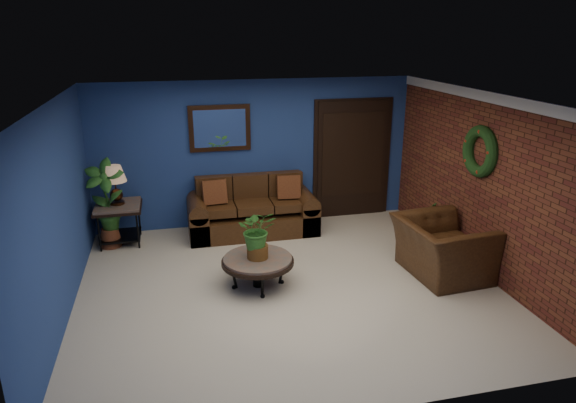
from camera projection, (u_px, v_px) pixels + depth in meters
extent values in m
plane|color=beige|center=(289.00, 286.00, 6.91)|extent=(5.50, 5.50, 0.00)
cube|color=navy|center=(256.00, 153.00, 8.81)|extent=(5.50, 0.04, 2.50)
cube|color=navy|center=(57.00, 215.00, 5.91)|extent=(0.04, 5.00, 2.50)
cube|color=brown|center=(482.00, 184.00, 7.10)|extent=(0.04, 5.00, 2.50)
cube|color=silver|center=(289.00, 99.00, 6.11)|extent=(5.50, 5.00, 0.02)
cube|color=white|center=(491.00, 98.00, 6.72)|extent=(0.03, 5.00, 0.14)
cube|color=#3D2011|center=(220.00, 128.00, 8.50)|extent=(1.02, 0.06, 0.77)
cube|color=black|center=(352.00, 159.00, 9.23)|extent=(1.44, 0.06, 2.18)
torus|color=black|center=(480.00, 151.00, 6.99)|extent=(0.16, 0.72, 0.72)
cube|color=#452913|center=(253.00, 223.00, 8.66)|extent=(2.13, 0.92, 0.35)
cube|color=#452913|center=(249.00, 199.00, 8.87)|extent=(1.82, 0.25, 0.87)
cube|color=#452913|center=(216.00, 209.00, 8.38)|extent=(0.59, 0.63, 0.14)
cube|color=#452913|center=(253.00, 206.00, 8.51)|extent=(0.59, 0.63, 0.14)
cube|color=#452913|center=(288.00, 203.00, 8.64)|extent=(0.59, 0.63, 0.14)
cube|color=#452913|center=(198.00, 223.00, 8.45)|extent=(0.31, 0.92, 0.48)
cube|color=#452913|center=(305.00, 215.00, 8.84)|extent=(0.31, 0.92, 0.48)
cube|color=brown|center=(215.00, 192.00, 8.32)|extent=(0.39, 0.12, 0.39)
cube|color=brown|center=(289.00, 187.00, 8.59)|extent=(0.39, 0.12, 0.39)
cylinder|color=#524D48|center=(258.00, 259.00, 6.79)|extent=(0.91, 0.91, 0.05)
cylinder|color=black|center=(258.00, 262.00, 6.80)|extent=(0.97, 0.97, 0.05)
cylinder|color=black|center=(258.00, 273.00, 6.86)|extent=(0.14, 0.14, 0.36)
cube|color=#524D48|center=(118.00, 206.00, 8.10)|extent=(0.68, 0.68, 0.05)
cube|color=black|center=(118.00, 208.00, 8.11)|extent=(0.72, 0.72, 0.04)
cube|color=black|center=(121.00, 236.00, 8.27)|extent=(0.61, 0.61, 0.03)
cylinder|color=black|center=(99.00, 232.00, 7.88)|extent=(0.03, 0.03, 0.64)
cylinder|color=black|center=(138.00, 229.00, 8.00)|extent=(0.03, 0.03, 0.64)
cylinder|color=black|center=(103.00, 220.00, 8.40)|extent=(0.03, 0.03, 0.64)
cylinder|color=black|center=(139.00, 217.00, 8.53)|extent=(0.03, 0.03, 0.64)
cylinder|color=#3D2011|center=(117.00, 203.00, 8.08)|extent=(0.22, 0.22, 0.05)
sphere|color=#3D2011|center=(117.00, 196.00, 8.05)|extent=(0.20, 0.20, 0.20)
cylinder|color=#3D2011|center=(116.00, 186.00, 8.00)|extent=(0.02, 0.02, 0.25)
cone|color=#9B7657|center=(114.00, 175.00, 7.94)|extent=(0.36, 0.36, 0.25)
cube|color=brown|center=(270.00, 205.00, 8.69)|extent=(0.47, 0.47, 0.04)
torus|color=brown|center=(269.00, 183.00, 8.76)|extent=(0.39, 0.09, 0.39)
cylinder|color=brown|center=(260.00, 222.00, 8.58)|extent=(0.03, 0.03, 0.44)
cylinder|color=brown|center=(281.00, 221.00, 8.61)|extent=(0.03, 0.03, 0.44)
cylinder|color=brown|center=(260.00, 215.00, 8.92)|extent=(0.03, 0.03, 0.44)
cylinder|color=brown|center=(280.00, 214.00, 8.94)|extent=(0.03, 0.03, 0.44)
imported|color=#452913|center=(442.00, 248.00, 7.12)|extent=(1.15, 1.29, 0.79)
cylinder|color=brown|center=(258.00, 251.00, 6.76)|extent=(0.28, 0.28, 0.18)
imported|color=#21591B|center=(257.00, 229.00, 6.66)|extent=(0.51, 0.45, 0.55)
cylinder|color=brown|center=(423.00, 242.00, 8.07)|extent=(0.26, 0.26, 0.20)
imported|color=#21591B|center=(425.00, 221.00, 7.95)|extent=(0.36, 0.29, 0.62)
cylinder|color=brown|center=(111.00, 237.00, 8.13)|extent=(0.34, 0.34, 0.30)
imported|color=#21591B|center=(106.00, 197.00, 7.91)|extent=(0.69, 0.54, 1.16)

